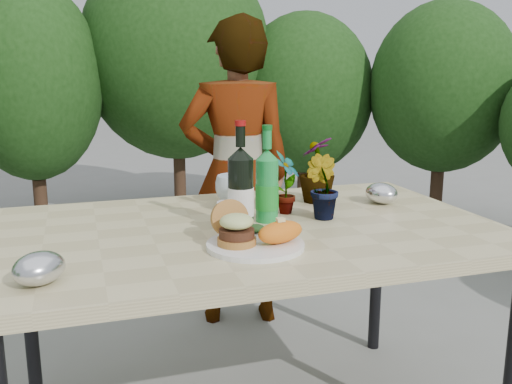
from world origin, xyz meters
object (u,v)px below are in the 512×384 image
object	(u,v)px
wine_bottle	(241,190)
person	(237,174)
dinner_plate	(255,245)
patio_table	(249,243)

from	to	relation	value
wine_bottle	person	bearing A→B (deg)	59.89
wine_bottle	dinner_plate	bearing A→B (deg)	-109.07
dinner_plate	person	bearing A→B (deg)	76.99
patio_table	dinner_plate	size ratio (longest dim) A/B	5.71
patio_table	person	distance (m)	0.94
dinner_plate	patio_table	bearing A→B (deg)	78.19
patio_table	wine_bottle	size ratio (longest dim) A/B	4.65
dinner_plate	person	size ratio (longest dim) A/B	0.19
dinner_plate	wine_bottle	distance (m)	0.23
dinner_plate	wine_bottle	bearing A→B (deg)	86.21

